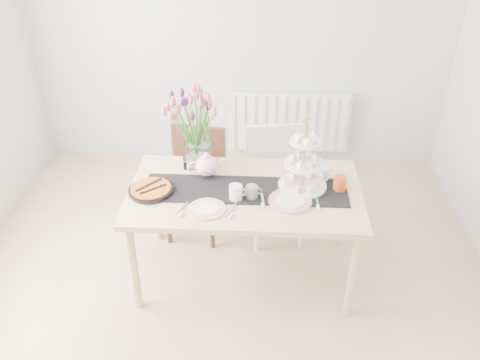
# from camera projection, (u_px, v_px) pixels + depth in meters

# --- Properties ---
(room_shell) EXTENTS (4.50, 4.50, 4.50)m
(room_shell) POSITION_uv_depth(u_px,v_px,m) (216.00, 155.00, 2.79)
(room_shell) COLOR tan
(room_shell) RESTS_ON ground
(radiator) EXTENTS (1.20, 0.08, 0.60)m
(radiator) POSITION_uv_depth(u_px,v_px,m) (289.00, 122.00, 5.07)
(radiator) COLOR white
(radiator) RESTS_ON room_shell
(dining_table) EXTENTS (1.60, 0.90, 0.75)m
(dining_table) POSITION_uv_depth(u_px,v_px,m) (245.00, 200.00, 3.53)
(dining_table) COLOR tan
(dining_table) RESTS_ON ground
(chair_brown) EXTENTS (0.49, 0.49, 0.89)m
(chair_brown) POSITION_uv_depth(u_px,v_px,m) (196.00, 174.00, 4.11)
(chair_brown) COLOR #331E12
(chair_brown) RESTS_ON ground
(chair_white) EXTENTS (0.52, 0.52, 0.92)m
(chair_white) POSITION_uv_depth(u_px,v_px,m) (275.00, 175.00, 4.06)
(chair_white) COLOR white
(chair_white) RESTS_ON ground
(table_runner) EXTENTS (1.40, 0.35, 0.01)m
(table_runner) POSITION_uv_depth(u_px,v_px,m) (245.00, 190.00, 3.48)
(table_runner) COLOR black
(table_runner) RESTS_ON dining_table
(tulip_vase) EXTENTS (0.69, 0.69, 0.59)m
(tulip_vase) POSITION_uv_depth(u_px,v_px,m) (196.00, 118.00, 3.58)
(tulip_vase) COLOR silver
(tulip_vase) RESTS_ON dining_table
(cake_stand) EXTENTS (0.33, 0.33, 0.49)m
(cake_stand) POSITION_uv_depth(u_px,v_px,m) (303.00, 170.00, 3.44)
(cake_stand) COLOR gold
(cake_stand) RESTS_ON dining_table
(teapot) EXTENTS (0.32, 0.28, 0.17)m
(teapot) POSITION_uv_depth(u_px,v_px,m) (207.00, 166.00, 3.60)
(teapot) COLOR white
(teapot) RESTS_ON dining_table
(cream_jug) EXTENTS (0.13, 0.13, 0.10)m
(cream_jug) POSITION_uv_depth(u_px,v_px,m) (322.00, 173.00, 3.58)
(cream_jug) COLOR white
(cream_jug) RESTS_ON dining_table
(tart_tin) EXTENTS (0.31, 0.31, 0.04)m
(tart_tin) POSITION_uv_depth(u_px,v_px,m) (151.00, 190.00, 3.46)
(tart_tin) COLOR black
(tart_tin) RESTS_ON dining_table
(mug_grey) EXTENTS (0.10, 0.10, 0.09)m
(mug_grey) POSITION_uv_depth(u_px,v_px,m) (252.00, 192.00, 3.38)
(mug_grey) COLOR slate
(mug_grey) RESTS_ON dining_table
(mug_white) EXTENTS (0.10, 0.10, 0.11)m
(mug_white) POSITION_uv_depth(u_px,v_px,m) (236.00, 193.00, 3.37)
(mug_white) COLOR white
(mug_white) RESTS_ON dining_table
(mug_orange) EXTENTS (0.12, 0.12, 0.10)m
(mug_orange) POSITION_uv_depth(u_px,v_px,m) (340.00, 184.00, 3.46)
(mug_orange) COLOR #DA4418
(mug_orange) RESTS_ON dining_table
(plate_left) EXTENTS (0.31, 0.31, 0.01)m
(plate_left) POSITION_uv_depth(u_px,v_px,m) (207.00, 209.00, 3.29)
(plate_left) COLOR silver
(plate_left) RESTS_ON dining_table
(plate_right) EXTENTS (0.32, 0.32, 0.02)m
(plate_right) POSITION_uv_depth(u_px,v_px,m) (290.00, 201.00, 3.36)
(plate_right) COLOR silver
(plate_right) RESTS_ON dining_table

